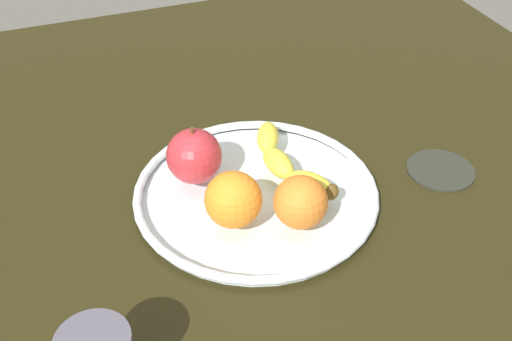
{
  "coord_description": "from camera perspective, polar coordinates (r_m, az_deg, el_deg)",
  "views": [
    {
      "loc": [
        61.13,
        -22.88,
        56.72
      ],
      "look_at": [
        0.0,
        0.0,
        4.8
      ],
      "focal_mm": 44.43,
      "sensor_mm": 36.0,
      "label": 1
    }
  ],
  "objects": [
    {
      "name": "fruit_bowl",
      "position": [
        0.86,
        -0.0,
        -2.03
      ],
      "size": [
        33.16,
        33.16,
        1.8
      ],
      "color": "silver",
      "rests_on": "ground_plane"
    },
    {
      "name": "banana",
      "position": [
        0.87,
        2.81,
        0.75
      ],
      "size": [
        19.33,
        7.57,
        3.17
      ],
      "rotation": [
        0.0,
        0.0,
        0.12
      ],
      "color": "yellow",
      "rests_on": "fruit_bowl"
    },
    {
      "name": "apple",
      "position": [
        0.85,
        -5.59,
        1.3
      ],
      "size": [
        7.57,
        7.57,
        8.37
      ],
      "color": "#B82D34",
      "rests_on": "fruit_bowl"
    },
    {
      "name": "ground_plane",
      "position": [
        0.88,
        -0.0,
        -3.48
      ],
      "size": [
        130.35,
        130.35,
        4.0
      ],
      "primitive_type": "cube",
      "color": "black"
    },
    {
      "name": "orange_back_right",
      "position": [
        0.78,
        4.04,
        -2.86
      ],
      "size": [
        6.83,
        6.83,
        6.83
      ],
      "primitive_type": "sphere",
      "color": "orange",
      "rests_on": "fruit_bowl"
    },
    {
      "name": "orange_front_right",
      "position": [
        0.78,
        -2.06,
        -2.63
      ],
      "size": [
        7.23,
        7.23,
        7.23
      ],
      "primitive_type": "sphere",
      "color": "orange",
      "rests_on": "fruit_bowl"
    },
    {
      "name": "ambient_coaster",
      "position": [
        0.95,
        16.3,
        0.13
      ],
      "size": [
        9.69,
        9.69,
        0.6
      ],
      "primitive_type": "cylinder",
      "color": "#292C23",
      "rests_on": "ground_plane"
    }
  ]
}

